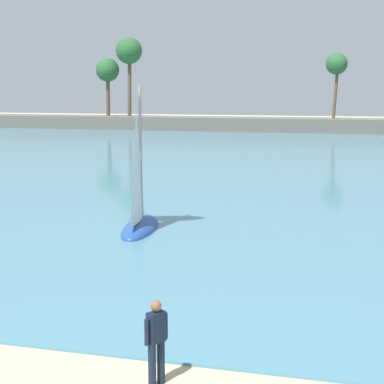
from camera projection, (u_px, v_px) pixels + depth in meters
sea at (311, 142)px, 65.76m from camera, size 220.00×110.65×0.06m
palm_headland at (329, 112)px, 79.71m from camera, size 104.78×6.37×12.74m
person_at_waterline at (156, 340)px, 11.67m from camera, size 0.35×0.48×1.67m
sailboat_near_shore at (140, 216)px, 24.44m from camera, size 1.81×4.29×6.04m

